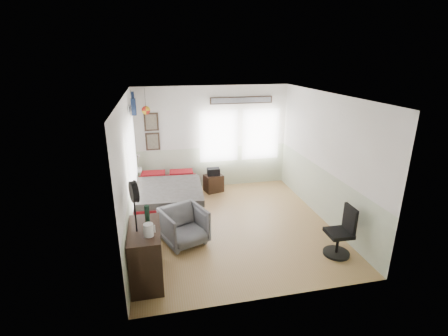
# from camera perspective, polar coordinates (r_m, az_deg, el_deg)

# --- Properties ---
(ground_plane) EXTENTS (4.00, 4.50, 0.01)m
(ground_plane) POSITION_cam_1_polar(r_m,az_deg,el_deg) (6.98, 1.52, -10.00)
(ground_plane) COLOR #9E7743
(room_shell) EXTENTS (4.02, 4.52, 2.71)m
(room_shell) POSITION_cam_1_polar(r_m,az_deg,el_deg) (6.52, 0.59, 3.26)
(room_shell) COLOR silver
(room_shell) RESTS_ON ground_plane
(wall_decor) EXTENTS (3.55, 1.32, 1.44)m
(wall_decor) POSITION_cam_1_polar(r_m,az_deg,el_deg) (8.00, -9.56, 9.54)
(wall_decor) COLOR #3C2C1D
(wall_decor) RESTS_ON room_shell
(bed) EXTENTS (1.62, 2.18, 0.67)m
(bed) POSITION_cam_1_polar(r_m,az_deg,el_deg) (7.51, -9.89, -5.26)
(bed) COLOR black
(bed) RESTS_ON ground_plane
(dresser) EXTENTS (0.48, 1.00, 0.90)m
(dresser) POSITION_cam_1_polar(r_m,az_deg,el_deg) (5.40, -13.53, -14.52)
(dresser) COLOR black
(dresser) RESTS_ON ground_plane
(armchair) EXTENTS (0.98, 0.99, 0.70)m
(armchair) POSITION_cam_1_polar(r_m,az_deg,el_deg) (6.26, -7.04, -10.08)
(armchair) COLOR #535353
(armchair) RESTS_ON ground_plane
(nightstand) EXTENTS (0.53, 0.46, 0.45)m
(nightstand) POSITION_cam_1_polar(r_m,az_deg,el_deg) (8.54, -1.85, -2.67)
(nightstand) COLOR black
(nightstand) RESTS_ON ground_plane
(task_chair) EXTENTS (0.47, 0.47, 0.93)m
(task_chair) POSITION_cam_1_polar(r_m,az_deg,el_deg) (6.22, 19.90, -11.09)
(task_chair) COLOR black
(task_chair) RESTS_ON ground_plane
(kettle) EXTENTS (0.17, 0.14, 0.19)m
(kettle) POSITION_cam_1_polar(r_m,az_deg,el_deg) (4.92, -13.11, -10.56)
(kettle) COLOR silver
(kettle) RESTS_ON dresser
(bottle) EXTENTS (0.08, 0.08, 0.31)m
(bottle) POSITION_cam_1_polar(r_m,az_deg,el_deg) (5.22, -13.34, -8.03)
(bottle) COLOR black
(bottle) RESTS_ON dresser
(stand_fan) EXTENTS (0.17, 0.32, 0.81)m
(stand_fan) POSITION_cam_1_polar(r_m,az_deg,el_deg) (4.85, -15.56, -4.20)
(stand_fan) COLOR black
(stand_fan) RESTS_ON dresser
(black_bag) EXTENTS (0.32, 0.21, 0.19)m
(black_bag) POSITION_cam_1_polar(r_m,az_deg,el_deg) (8.43, -1.87, -0.65)
(black_bag) COLOR black
(black_bag) RESTS_ON nightstand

